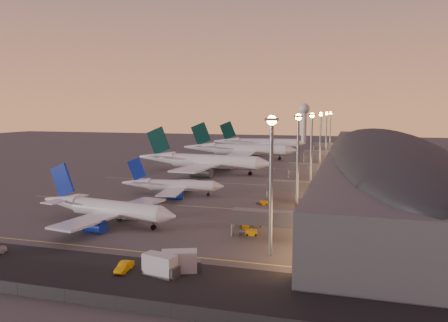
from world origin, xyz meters
TOP-DOWN VIEW (x-y plane):
  - ground at (0.00, 0.00)m, footprint 700.00×700.00m
  - airliner_narrow_south at (-5.70, -28.24)m, footprint 38.83×35.01m
  - airliner_narrow_north at (-4.31, 8.45)m, footprint 33.36×30.05m
  - airliner_wide_near at (-11.22, 57.59)m, footprint 61.64×56.32m
  - airliner_wide_mid at (-9.31, 113.98)m, footprint 63.52×57.94m
  - airliner_wide_far at (-9.41, 167.14)m, footprint 61.13×56.20m
  - terminal_building at (61.84, 72.47)m, footprint 56.35×255.00m
  - light_masts at (36.00, 65.00)m, footprint 2.20×217.20m
  - radar_tower at (10.00, 260.00)m, footprint 9.00×9.00m
  - service_lane at (0.00, -56.00)m, footprint 260.00×16.00m
  - lane_markings at (0.00, 40.00)m, footprint 90.00×180.36m
  - baggage_tug_a at (29.21, -28.26)m, footprint 4.10×2.42m
  - baggage_tug_b at (29.03, -20.43)m, footprint 4.21×2.20m
  - baggage_tug_c at (25.97, 2.77)m, footprint 3.53×1.73m
  - catering_truck_a at (23.30, -52.41)m, footprint 6.88×4.59m
  - catering_truck_b at (20.81, -54.93)m, footprint 6.56×3.76m
  - baggage_tug_d at (26.96, -22.31)m, footprint 2.73×4.48m
  - service_van_d at (13.99, -54.92)m, footprint 2.01×4.85m

SIDE VIEW (x-z plane):
  - ground at x=0.00m, z-range 0.00..0.00m
  - service_lane at x=0.00m, z-range 0.00..0.01m
  - lane_markings at x=0.00m, z-range 0.01..0.01m
  - baggage_tug_c at x=25.97m, z-range -0.04..0.97m
  - baggage_tug_a at x=29.21m, z-range -0.05..1.10m
  - baggage_tug_b at x=29.03m, z-range -0.05..1.15m
  - baggage_tug_d at x=26.96m, z-range -0.05..1.20m
  - service_van_d at x=13.99m, z-range 0.00..1.56m
  - catering_truck_b at x=20.81m, z-range -0.11..3.36m
  - catering_truck_a at x=23.30m, z-range -0.12..3.50m
  - airliner_narrow_north at x=-4.31m, z-range -2.88..9.04m
  - airliner_narrow_south at x=-5.70m, z-range -3.35..10.52m
  - airliner_wide_far at x=-9.41m, z-range -4.75..14.82m
  - airliner_wide_near at x=-11.22m, z-range -4.78..14.93m
  - airliner_wide_mid at x=-9.31m, z-range -4.93..15.39m
  - terminal_building at x=61.84m, z-range 0.05..17.51m
  - light_masts at x=36.00m, z-range 4.60..30.50m
  - radar_tower at x=10.00m, z-range 5.62..38.12m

